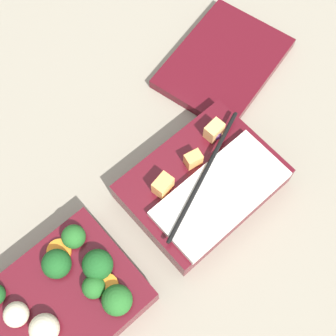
{
  "coord_description": "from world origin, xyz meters",
  "views": [
    {
      "loc": [
        -0.08,
        -0.15,
        0.65
      ],
      "look_at": [
        0.09,
        0.04,
        0.04
      ],
      "focal_mm": 50.0,
      "sensor_mm": 36.0,
      "label": 1
    }
  ],
  "objects": [
    {
      "name": "bento_tray_rice",
      "position": [
        0.11,
        -0.0,
        0.03
      ],
      "size": [
        0.21,
        0.16,
        0.07
      ],
      "color": "#510F19",
      "rests_on": "ground_plane"
    },
    {
      "name": "bento_lid",
      "position": [
        0.29,
        0.13,
        0.01
      ],
      "size": [
        0.24,
        0.2,
        0.02
      ],
      "primitive_type": "cube",
      "rotation": [
        0.0,
        0.0,
        0.23
      ],
      "color": "#510F19",
      "rests_on": "ground_plane"
    },
    {
      "name": "bento_tray_vegetable",
      "position": [
        -0.14,
        -0.0,
        0.03
      ],
      "size": [
        0.21,
        0.16,
        0.08
      ],
      "color": "#510F19",
      "rests_on": "ground_plane"
    },
    {
      "name": "ground_plane",
      "position": [
        0.0,
        0.0,
        0.0
      ],
      "size": [
        3.0,
        3.0,
        0.0
      ],
      "primitive_type": "plane",
      "color": "gray"
    }
  ]
}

